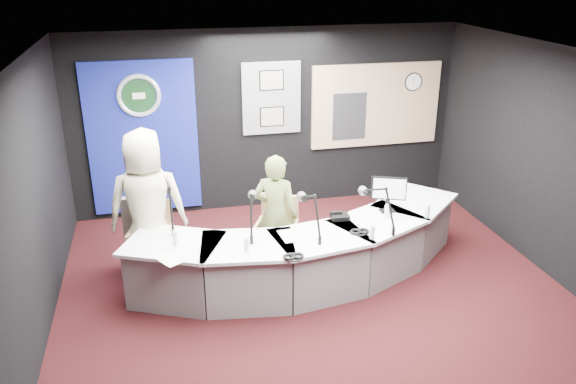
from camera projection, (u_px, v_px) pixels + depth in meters
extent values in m
plane|color=black|center=(320.00, 303.00, 6.75)|extent=(6.00, 6.00, 0.00)
cube|color=silver|center=(326.00, 61.00, 5.68)|extent=(6.00, 6.00, 0.02)
cube|color=black|center=(268.00, 120.00, 8.92)|extent=(6.00, 0.02, 2.80)
cube|color=black|center=(462.00, 374.00, 3.51)|extent=(6.00, 0.02, 2.80)
cube|color=black|center=(25.00, 219.00, 5.58)|extent=(0.02, 6.00, 2.80)
cube|color=black|center=(565.00, 170.00, 6.85)|extent=(0.02, 6.00, 2.80)
cube|color=navy|center=(143.00, 138.00, 8.55)|extent=(1.60, 0.05, 2.30)
torus|color=silver|center=(139.00, 96.00, 8.26)|extent=(0.63, 0.07, 0.63)
cylinder|color=black|center=(139.00, 96.00, 8.27)|extent=(0.48, 0.01, 0.48)
cube|color=slate|center=(271.00, 98.00, 8.77)|extent=(0.90, 0.04, 1.10)
cube|color=gray|center=(272.00, 80.00, 8.63)|extent=(0.34, 0.02, 0.27)
cube|color=gray|center=(272.00, 117.00, 8.85)|extent=(0.34, 0.02, 0.27)
cube|color=tan|center=(376.00, 105.00, 9.20)|extent=(2.12, 0.06, 1.32)
cube|color=beige|center=(376.00, 105.00, 9.19)|extent=(2.00, 0.02, 1.20)
cube|color=black|center=(349.00, 116.00, 9.14)|extent=(0.55, 0.02, 0.75)
cylinder|color=white|center=(413.00, 82.00, 9.17)|extent=(0.28, 0.01, 0.28)
cube|color=#696358|center=(143.00, 224.00, 7.29)|extent=(0.51, 0.22, 0.70)
imported|color=beige|center=(147.00, 206.00, 6.96)|extent=(0.96, 0.65, 1.92)
imported|color=#5E6C38|center=(276.00, 214.00, 7.17)|extent=(0.68, 0.60, 1.56)
cube|color=black|center=(389.00, 188.00, 7.20)|extent=(0.43, 0.20, 0.31)
cube|color=black|center=(340.00, 217.00, 7.12)|extent=(0.24, 0.20, 0.06)
torus|color=black|center=(359.00, 232.00, 6.75)|extent=(0.20, 0.20, 0.03)
torus|color=black|center=(293.00, 256.00, 6.20)|extent=(0.21, 0.21, 0.04)
cube|color=white|center=(170.00, 259.00, 6.18)|extent=(0.36, 0.40, 0.00)
cube|color=white|center=(291.00, 236.00, 6.69)|extent=(0.26, 0.35, 0.00)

